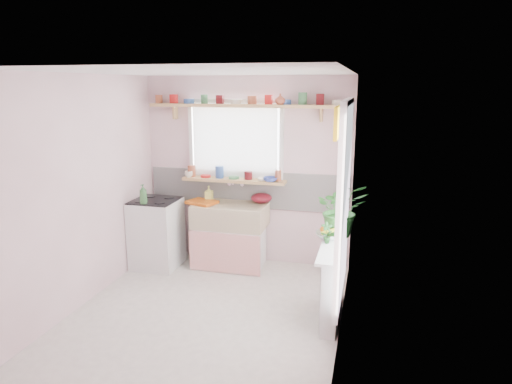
# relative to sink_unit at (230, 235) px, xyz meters

# --- Properties ---
(room) EXTENTS (3.20, 3.20, 3.20)m
(room) POSITION_rel_sink_unit_xyz_m (0.81, -0.43, 0.94)
(room) COLOR white
(room) RESTS_ON ground
(sink_unit) EXTENTS (0.95, 0.65, 1.11)m
(sink_unit) POSITION_rel_sink_unit_xyz_m (0.00, 0.00, 0.00)
(sink_unit) COLOR white
(sink_unit) RESTS_ON ground
(cooker) EXTENTS (0.58, 0.58, 0.93)m
(cooker) POSITION_rel_sink_unit_xyz_m (-0.95, -0.24, 0.03)
(cooker) COLOR white
(cooker) RESTS_ON ground
(radiator_ledge) EXTENTS (0.22, 0.95, 0.78)m
(radiator_ledge) POSITION_rel_sink_unit_xyz_m (1.45, -1.09, -0.03)
(radiator_ledge) COLOR white
(radiator_ledge) RESTS_ON ground
(windowsill) EXTENTS (1.40, 0.22, 0.04)m
(windowsill) POSITION_rel_sink_unit_xyz_m (-0.00, 0.19, 0.71)
(windowsill) COLOR tan
(windowsill) RESTS_ON room
(pine_shelf) EXTENTS (2.52, 0.24, 0.04)m
(pine_shelf) POSITION_rel_sink_unit_xyz_m (0.15, 0.18, 1.69)
(pine_shelf) COLOR tan
(pine_shelf) RESTS_ON room
(shelf_crockery) EXTENTS (2.47, 0.11, 0.12)m
(shelf_crockery) POSITION_rel_sink_unit_xyz_m (0.11, 0.18, 1.76)
(shelf_crockery) COLOR #A55133
(shelf_crockery) RESTS_ON pine_shelf
(sill_crockery) EXTENTS (1.35, 0.11, 0.12)m
(sill_crockery) POSITION_rel_sink_unit_xyz_m (-0.02, 0.19, 0.78)
(sill_crockery) COLOR #A55133
(sill_crockery) RESTS_ON windowsill
(dish_tray) EXTENTS (0.44, 0.38, 0.04)m
(dish_tray) POSITION_rel_sink_unit_xyz_m (-0.38, -0.04, 0.44)
(dish_tray) COLOR #CE5A12
(dish_tray) RESTS_ON sink_unit
(colander) EXTENTS (0.35, 0.35, 0.13)m
(colander) POSITION_rel_sink_unit_xyz_m (0.37, 0.21, 0.48)
(colander) COLOR maroon
(colander) RESTS_ON sink_unit
(jade_plant) EXTENTS (0.63, 0.58, 0.60)m
(jade_plant) POSITION_rel_sink_unit_xyz_m (1.48, -0.69, 0.64)
(jade_plant) COLOR #2F712D
(jade_plant) RESTS_ON radiator_ledge
(fruit_bowl) EXTENTS (0.29, 0.29, 0.06)m
(fruit_bowl) POSITION_rel_sink_unit_xyz_m (1.36, -0.83, 0.38)
(fruit_bowl) COLOR silver
(fruit_bowl) RESTS_ON radiator_ledge
(herb_pot) EXTENTS (0.14, 0.12, 0.23)m
(herb_pot) POSITION_rel_sink_unit_xyz_m (1.36, -0.98, 0.46)
(herb_pot) COLOR #245A25
(herb_pot) RESTS_ON radiator_ledge
(soap_bottle_sink) EXTENTS (0.10, 0.11, 0.21)m
(soap_bottle_sink) POSITION_rel_sink_unit_xyz_m (-0.33, 0.10, 0.52)
(soap_bottle_sink) COLOR #D0D25D
(soap_bottle_sink) RESTS_ON sink_unit
(sill_cup) EXTENTS (0.13, 0.13, 0.09)m
(sill_cup) POSITION_rel_sink_unit_xyz_m (-0.62, 0.13, 0.77)
(sill_cup) COLOR silver
(sill_cup) RESTS_ON windowsill
(sill_bowl) EXTENTS (0.22, 0.22, 0.06)m
(sill_bowl) POSITION_rel_sink_unit_xyz_m (0.51, 0.13, 0.76)
(sill_bowl) COLOR #3448AB
(sill_bowl) RESTS_ON windowsill
(shelf_vase) EXTENTS (0.17, 0.17, 0.13)m
(shelf_vase) POSITION_rel_sink_unit_xyz_m (0.63, 0.12, 1.78)
(shelf_vase) COLOR #A84D33
(shelf_vase) RESTS_ON pine_shelf
(cooker_bottle) EXTENTS (0.11, 0.11, 0.25)m
(cooker_bottle) POSITION_rel_sink_unit_xyz_m (-0.99, -0.46, 0.61)
(cooker_bottle) COLOR #3A753D
(cooker_bottle) RESTS_ON cooker
(fruit) EXTENTS (0.20, 0.14, 0.10)m
(fruit) POSITION_rel_sink_unit_xyz_m (1.37, -0.82, 0.43)
(fruit) COLOR orange
(fruit) RESTS_ON fruit_bowl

